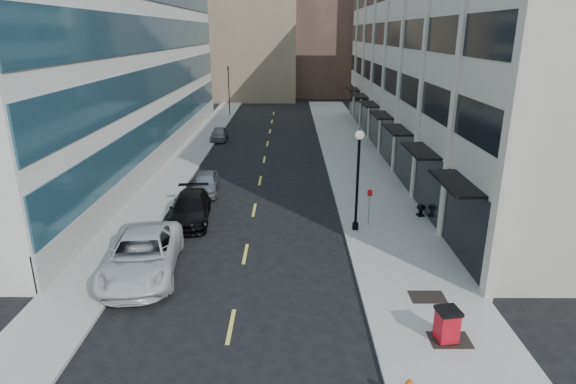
{
  "coord_description": "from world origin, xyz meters",
  "views": [
    {
      "loc": [
        2.13,
        -12.98,
        10.14
      ],
      "look_at": [
        2.04,
        11.12,
        2.1
      ],
      "focal_mm": 30.0,
      "sensor_mm": 36.0,
      "label": 1
    }
  ],
  "objects_px": {
    "car_grey_sedan": "(219,134)",
    "urn_planter": "(421,209)",
    "lamppost": "(358,172)",
    "car_black_pickup": "(190,209)",
    "trash_bin": "(447,324)",
    "car_white_van": "(142,255)",
    "car_silver_sedan": "(206,183)",
    "sign_post": "(369,201)",
    "traffic_signal": "(228,70)"
  },
  "relations": [
    {
      "from": "lamppost",
      "to": "sign_post",
      "type": "height_order",
      "value": "lamppost"
    },
    {
      "from": "traffic_signal",
      "to": "urn_planter",
      "type": "height_order",
      "value": "traffic_signal"
    },
    {
      "from": "car_silver_sedan",
      "to": "car_grey_sedan",
      "type": "relative_size",
      "value": 1.08
    },
    {
      "from": "lamppost",
      "to": "sign_post",
      "type": "bearing_deg",
      "value": 36.84
    },
    {
      "from": "car_black_pickup",
      "to": "urn_planter",
      "type": "xyz_separation_m",
      "value": [
        13.04,
        0.48,
        -0.19
      ]
    },
    {
      "from": "car_grey_sedan",
      "to": "urn_planter",
      "type": "bearing_deg",
      "value": -56.98
    },
    {
      "from": "car_black_pickup",
      "to": "urn_planter",
      "type": "height_order",
      "value": "car_black_pickup"
    },
    {
      "from": "car_white_van",
      "to": "car_black_pickup",
      "type": "bearing_deg",
      "value": 75.45
    },
    {
      "from": "trash_bin",
      "to": "sign_post",
      "type": "bearing_deg",
      "value": 86.15
    },
    {
      "from": "car_grey_sedan",
      "to": "sign_post",
      "type": "relative_size",
      "value": 1.74
    },
    {
      "from": "car_white_van",
      "to": "lamppost",
      "type": "distance_m",
      "value": 11.26
    },
    {
      "from": "trash_bin",
      "to": "urn_planter",
      "type": "relative_size",
      "value": 1.75
    },
    {
      "from": "car_white_van",
      "to": "sign_post",
      "type": "height_order",
      "value": "sign_post"
    },
    {
      "from": "traffic_signal",
      "to": "sign_post",
      "type": "xyz_separation_m",
      "value": [
        11.9,
        -36.72,
        -4.15
      ]
    },
    {
      "from": "traffic_signal",
      "to": "car_silver_sedan",
      "type": "bearing_deg",
      "value": -86.09
    },
    {
      "from": "car_silver_sedan",
      "to": "urn_planter",
      "type": "height_order",
      "value": "car_silver_sedan"
    },
    {
      "from": "sign_post",
      "to": "urn_planter",
      "type": "height_order",
      "value": "sign_post"
    },
    {
      "from": "trash_bin",
      "to": "sign_post",
      "type": "distance_m",
      "value": 10.36
    },
    {
      "from": "urn_planter",
      "to": "car_white_van",
      "type": "bearing_deg",
      "value": -154.36
    },
    {
      "from": "car_silver_sedan",
      "to": "lamppost",
      "type": "bearing_deg",
      "value": -40.98
    },
    {
      "from": "car_white_van",
      "to": "sign_post",
      "type": "relative_size",
      "value": 3.0
    },
    {
      "from": "sign_post",
      "to": "car_white_van",
      "type": "bearing_deg",
      "value": -140.38
    },
    {
      "from": "car_silver_sedan",
      "to": "trash_bin",
      "type": "xyz_separation_m",
      "value": [
        10.84,
        -16.19,
        0.1
      ]
    },
    {
      "from": "traffic_signal",
      "to": "trash_bin",
      "type": "distance_m",
      "value": 48.99
    },
    {
      "from": "car_black_pickup",
      "to": "sign_post",
      "type": "distance_m",
      "value": 9.92
    },
    {
      "from": "car_white_van",
      "to": "car_black_pickup",
      "type": "distance_m",
      "value": 6.26
    },
    {
      "from": "car_black_pickup",
      "to": "sign_post",
      "type": "height_order",
      "value": "sign_post"
    },
    {
      "from": "traffic_signal",
      "to": "car_black_pickup",
      "type": "xyz_separation_m",
      "value": [
        2.06,
        -35.8,
        -4.96
      ]
    },
    {
      "from": "traffic_signal",
      "to": "car_black_pickup",
      "type": "bearing_deg",
      "value": -86.71
    },
    {
      "from": "traffic_signal",
      "to": "urn_planter",
      "type": "xyz_separation_m",
      "value": [
        15.1,
        -35.32,
        -5.15
      ]
    },
    {
      "from": "traffic_signal",
      "to": "trash_bin",
      "type": "xyz_separation_m",
      "value": [
        12.95,
        -47.0,
        -4.92
      ]
    },
    {
      "from": "car_white_van",
      "to": "urn_planter",
      "type": "height_order",
      "value": "car_white_van"
    },
    {
      "from": "car_grey_sedan",
      "to": "trash_bin",
      "type": "relative_size",
      "value": 3.13
    },
    {
      "from": "trash_bin",
      "to": "urn_planter",
      "type": "xyz_separation_m",
      "value": [
        2.15,
        11.67,
        -0.23
      ]
    },
    {
      "from": "car_black_pickup",
      "to": "car_grey_sedan",
      "type": "distance_m",
      "value": 21.2
    },
    {
      "from": "car_white_van",
      "to": "urn_planter",
      "type": "bearing_deg",
      "value": 19.12
    },
    {
      "from": "car_black_pickup",
      "to": "car_silver_sedan",
      "type": "relative_size",
      "value": 1.28
    },
    {
      "from": "car_black_pickup",
      "to": "car_grey_sedan",
      "type": "relative_size",
      "value": 1.38
    },
    {
      "from": "urn_planter",
      "to": "car_silver_sedan",
      "type": "bearing_deg",
      "value": 160.86
    },
    {
      "from": "car_grey_sedan",
      "to": "lamppost",
      "type": "bearing_deg",
      "value": -67.13
    },
    {
      "from": "car_black_pickup",
      "to": "car_silver_sedan",
      "type": "distance_m",
      "value": 4.99
    },
    {
      "from": "trash_bin",
      "to": "car_grey_sedan",
      "type": "bearing_deg",
      "value": 101.07
    },
    {
      "from": "traffic_signal",
      "to": "car_white_van",
      "type": "bearing_deg",
      "value": -88.38
    },
    {
      "from": "traffic_signal",
      "to": "sign_post",
      "type": "height_order",
      "value": "traffic_signal"
    },
    {
      "from": "car_silver_sedan",
      "to": "lamppost",
      "type": "distance_m",
      "value": 11.42
    },
    {
      "from": "car_white_van",
      "to": "trash_bin",
      "type": "distance_m",
      "value": 12.78
    },
    {
      "from": "car_silver_sedan",
      "to": "urn_planter",
      "type": "xyz_separation_m",
      "value": [
        12.99,
        -4.51,
        -0.13
      ]
    },
    {
      "from": "car_white_van",
      "to": "car_grey_sedan",
      "type": "xyz_separation_m",
      "value": [
        -0.49,
        27.36,
        -0.26
      ]
    },
    {
      "from": "car_white_van",
      "to": "car_silver_sedan",
      "type": "xyz_separation_m",
      "value": [
        0.92,
        11.19,
        -0.21
      ]
    },
    {
      "from": "lamppost",
      "to": "car_black_pickup",
      "type": "bearing_deg",
      "value": 170.59
    }
  ]
}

